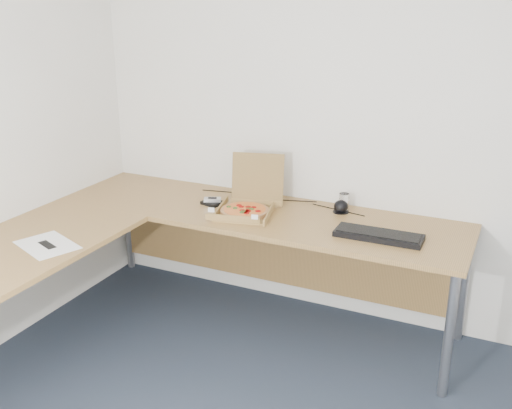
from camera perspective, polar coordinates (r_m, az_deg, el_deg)
The scene contains 10 objects.
room_shell at distance 2.04m, azimuth -3.80°, elevation -1.15°, with size 3.50×3.50×2.50m, color white, non-canonical shape.
desk at distance 3.41m, azimuth -7.90°, elevation -2.56°, with size 2.50×2.20×0.73m.
pizza_box at distance 3.56m, azimuth -0.95°, elevation -0.26°, with size 0.32×0.37×0.33m.
drinking_glass at distance 3.64m, azimuth 8.38°, elevation 0.23°, with size 0.06×0.06×0.11m, color white.
keyboard at distance 3.27m, azimuth 11.61°, elevation -2.91°, with size 0.47×0.17×0.03m, color black.
wallet at distance 3.73m, azimuth -4.17°, elevation 0.16°, with size 0.12×0.10×0.02m, color black.
phone at distance 3.73m, azimuth -4.18°, elevation 0.47°, with size 0.10×0.05×0.02m, color #B2B5BA.
paper_sheet at distance 3.31m, azimuth -19.28°, elevation -3.66°, with size 0.33×0.23×0.00m, color white.
dome_speaker at distance 3.61m, azimuth 8.11°, elevation -0.12°, with size 0.10×0.10×0.08m, color black.
cable_bundle at distance 3.80m, azimuth 2.09°, elevation 0.45°, with size 0.54×0.04×0.01m, color black, non-canonical shape.
Camera 1 is at (0.93, -1.67, 1.96)m, focal length 41.97 mm.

